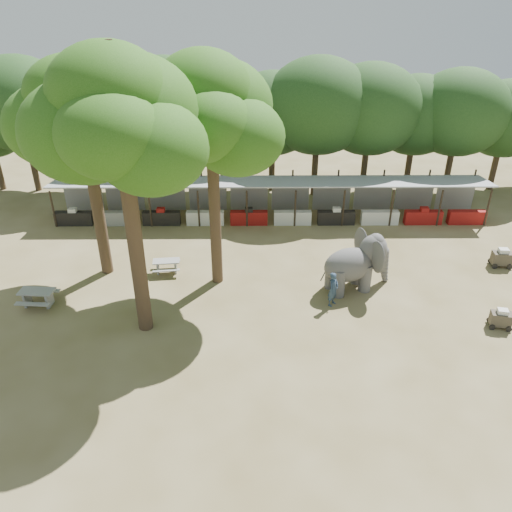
{
  "coord_description": "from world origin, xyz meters",
  "views": [
    {
      "loc": [
        -1.15,
        -16.28,
        13.7
      ],
      "look_at": [
        -1.0,
        5.0,
        2.0
      ],
      "focal_mm": 35.0,
      "sensor_mm": 36.0,
      "label": 1
    }
  ],
  "objects_px": {
    "yard_tree_center": "(117,122)",
    "cart_front": "(501,318)",
    "yard_tree_back": "(208,115)",
    "yard_tree_left": "(81,117)",
    "elephant": "(357,263)",
    "handler": "(333,289)",
    "cart_back": "(502,258)",
    "picnic_table_near": "(38,296)",
    "picnic_table_far": "(167,264)"
  },
  "relations": [
    {
      "from": "yard_tree_center",
      "to": "cart_front",
      "type": "bearing_deg",
      "value": -1.06
    },
    {
      "from": "yard_tree_back",
      "to": "cart_back",
      "type": "bearing_deg",
      "value": 4.43
    },
    {
      "from": "picnic_table_near",
      "to": "cart_back",
      "type": "xyz_separation_m",
      "value": [
        23.91,
        3.61,
        -0.01
      ]
    },
    {
      "from": "elephant",
      "to": "cart_back",
      "type": "relative_size",
      "value": 3.36
    },
    {
      "from": "picnic_table_near",
      "to": "cart_front",
      "type": "distance_m",
      "value": 21.54
    },
    {
      "from": "yard_tree_back",
      "to": "cart_back",
      "type": "height_order",
      "value": "yard_tree_back"
    },
    {
      "from": "yard_tree_back",
      "to": "cart_front",
      "type": "xyz_separation_m",
      "value": [
        13.11,
        -4.3,
        -8.07
      ]
    },
    {
      "from": "yard_tree_center",
      "to": "cart_back",
      "type": "bearing_deg",
      "value": 15.66
    },
    {
      "from": "yard_tree_left",
      "to": "picnic_table_near",
      "type": "bearing_deg",
      "value": -124.58
    },
    {
      "from": "yard_tree_center",
      "to": "picnic_table_far",
      "type": "xyz_separation_m",
      "value": [
        0.36,
        4.7,
        -8.75
      ]
    },
    {
      "from": "yard_tree_left",
      "to": "elephant",
      "type": "xyz_separation_m",
      "value": [
        13.2,
        -1.89,
        -6.76
      ]
    },
    {
      "from": "yard_tree_center",
      "to": "cart_front",
      "type": "height_order",
      "value": "yard_tree_center"
    },
    {
      "from": "yard_tree_center",
      "to": "picnic_table_near",
      "type": "bearing_deg",
      "value": 163.35
    },
    {
      "from": "yard_tree_left",
      "to": "picnic_table_near",
      "type": "distance_m",
      "value": 8.71
    },
    {
      "from": "yard_tree_back",
      "to": "cart_back",
      "type": "distance_m",
      "value": 17.55
    },
    {
      "from": "elephant",
      "to": "cart_back",
      "type": "height_order",
      "value": "elephant"
    },
    {
      "from": "yard_tree_left",
      "to": "cart_front",
      "type": "xyz_separation_m",
      "value": [
        19.11,
        -5.3,
        -7.73
      ]
    },
    {
      "from": "yard_tree_left",
      "to": "yard_tree_center",
      "type": "height_order",
      "value": "yard_tree_center"
    },
    {
      "from": "handler",
      "to": "picnic_table_far",
      "type": "height_order",
      "value": "handler"
    },
    {
      "from": "elephant",
      "to": "yard_tree_left",
      "type": "bearing_deg",
      "value": 153.12
    },
    {
      "from": "yard_tree_left",
      "to": "picnic_table_far",
      "type": "bearing_deg",
      "value": -5.11
    },
    {
      "from": "picnic_table_far",
      "to": "cart_back",
      "type": "distance_m",
      "value": 18.22
    },
    {
      "from": "handler",
      "to": "cart_front",
      "type": "relative_size",
      "value": 1.61
    },
    {
      "from": "yard_tree_center",
      "to": "elephant",
      "type": "relative_size",
      "value": 3.1
    },
    {
      "from": "yard_tree_back",
      "to": "yard_tree_center",
      "type": "bearing_deg",
      "value": -126.86
    },
    {
      "from": "yard_tree_center",
      "to": "yard_tree_left",
      "type": "bearing_deg",
      "value": 120.96
    },
    {
      "from": "yard_tree_left",
      "to": "yard_tree_center",
      "type": "xyz_separation_m",
      "value": [
        3.0,
        -5.0,
        1.01
      ]
    },
    {
      "from": "picnic_table_near",
      "to": "cart_front",
      "type": "xyz_separation_m",
      "value": [
        21.46,
        -1.9,
        -0.07
      ]
    },
    {
      "from": "handler",
      "to": "elephant",
      "type": "bearing_deg",
      "value": -2.22
    },
    {
      "from": "yard_tree_back",
      "to": "elephant",
      "type": "xyz_separation_m",
      "value": [
        7.2,
        -0.89,
        -7.1
      ]
    },
    {
      "from": "yard_tree_back",
      "to": "cart_back",
      "type": "relative_size",
      "value": 9.85
    },
    {
      "from": "picnic_table_far",
      "to": "cart_front",
      "type": "height_order",
      "value": "cart_front"
    },
    {
      "from": "yard_tree_center",
      "to": "picnic_table_far",
      "type": "distance_m",
      "value": 9.94
    },
    {
      "from": "handler",
      "to": "cart_front",
      "type": "distance_m",
      "value": 7.55
    },
    {
      "from": "yard_tree_back",
      "to": "cart_front",
      "type": "height_order",
      "value": "yard_tree_back"
    },
    {
      "from": "elephant",
      "to": "cart_front",
      "type": "relative_size",
      "value": 3.58
    },
    {
      "from": "yard_tree_center",
      "to": "cart_back",
      "type": "height_order",
      "value": "yard_tree_center"
    },
    {
      "from": "elephant",
      "to": "cart_front",
      "type": "bearing_deg",
      "value": -48.66
    },
    {
      "from": "elephant",
      "to": "picnic_table_near",
      "type": "bearing_deg",
      "value": 166.83
    },
    {
      "from": "yard_tree_back",
      "to": "elephant",
      "type": "bearing_deg",
      "value": -7.07
    },
    {
      "from": "yard_tree_back",
      "to": "handler",
      "type": "relative_size",
      "value": 6.51
    },
    {
      "from": "yard_tree_center",
      "to": "cart_back",
      "type": "xyz_separation_m",
      "value": [
        18.57,
        5.21,
        -8.68
      ]
    },
    {
      "from": "yard_tree_back",
      "to": "picnic_table_far",
      "type": "relative_size",
      "value": 7.41
    },
    {
      "from": "picnic_table_far",
      "to": "cart_back",
      "type": "relative_size",
      "value": 1.33
    },
    {
      "from": "yard_tree_back",
      "to": "picnic_table_near",
      "type": "distance_m",
      "value": 11.81
    },
    {
      "from": "elephant",
      "to": "handler",
      "type": "height_order",
      "value": "elephant"
    },
    {
      "from": "cart_front",
      "to": "cart_back",
      "type": "height_order",
      "value": "cart_back"
    },
    {
      "from": "handler",
      "to": "picnic_table_near",
      "type": "bearing_deg",
      "value": 129.26
    },
    {
      "from": "yard_tree_left",
      "to": "cart_back",
      "type": "height_order",
      "value": "yard_tree_left"
    },
    {
      "from": "yard_tree_back",
      "to": "picnic_table_near",
      "type": "relative_size",
      "value": 6.51
    }
  ]
}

